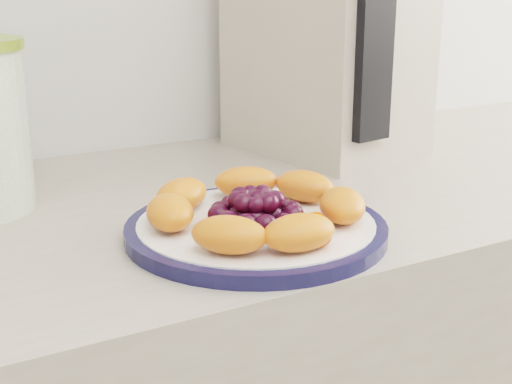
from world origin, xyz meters
TOP-DOWN VIEW (x-y plane):
  - plate_rim at (-0.04, 1.04)m, footprint 0.28×0.28m
  - plate_face at (-0.04, 1.04)m, footprint 0.26×0.26m
  - appliance_body at (0.25, 1.33)m, footprint 0.24×0.31m
  - appliance_panel at (0.22, 1.18)m, footprint 0.06×0.03m
  - fruit_plate at (-0.04, 1.04)m, footprint 0.24×0.24m

SIDE VIEW (x-z plane):
  - plate_rim at x=-0.04m, z-range 0.90..0.91m
  - plate_face at x=-0.04m, z-range 0.90..0.92m
  - fruit_plate at x=-0.04m, z-range 0.92..0.95m
  - appliance_body at x=0.25m, z-range 0.90..1.25m
  - appliance_panel at x=0.22m, z-range 0.95..1.21m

